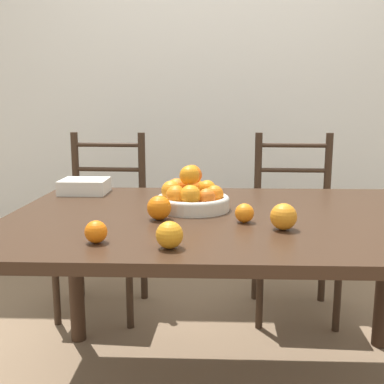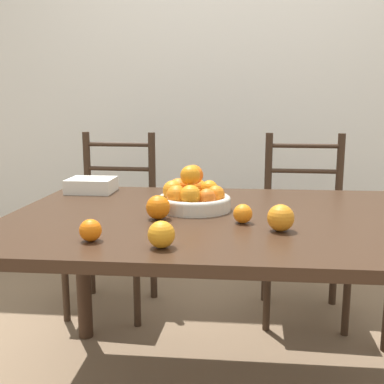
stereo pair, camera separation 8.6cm
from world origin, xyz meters
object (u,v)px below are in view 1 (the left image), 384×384
(chair_left, at_px, (103,224))
(chair_right, at_px, (294,226))
(fruit_bowl, at_px, (191,196))
(orange_loose_1, at_px, (284,217))
(orange_loose_3, at_px, (169,235))
(orange_loose_0, at_px, (159,208))
(orange_loose_2, at_px, (244,213))
(orange_loose_4, at_px, (96,232))
(book_stack, at_px, (85,186))

(chair_left, height_order, chair_right, same)
(fruit_bowl, relative_size, orange_loose_1, 3.27)
(orange_loose_3, bearing_deg, chair_left, 111.25)
(fruit_bowl, bearing_deg, orange_loose_1, -42.50)
(fruit_bowl, relative_size, orange_loose_0, 3.30)
(orange_loose_2, relative_size, orange_loose_4, 0.99)
(fruit_bowl, distance_m, orange_loose_4, 0.49)
(orange_loose_2, bearing_deg, orange_loose_3, -127.65)
(orange_loose_4, bearing_deg, book_stack, 107.61)
(orange_loose_1, relative_size, orange_loose_2, 1.31)
(chair_left, xyz_separation_m, chair_right, (1.03, 0.00, 0.00))
(orange_loose_0, relative_size, chair_right, 0.08)
(orange_loose_2, distance_m, chair_left, 1.18)
(orange_loose_3, xyz_separation_m, book_stack, (-0.44, 0.77, -0.01))
(chair_right, bearing_deg, orange_loose_3, -112.64)
(orange_loose_0, relative_size, orange_loose_2, 1.30)
(chair_left, bearing_deg, orange_loose_1, -48.22)
(fruit_bowl, height_order, chair_left, chair_left)
(orange_loose_4, bearing_deg, chair_right, 56.51)
(fruit_bowl, height_order, orange_loose_2, fruit_bowl)
(orange_loose_3, distance_m, chair_right, 1.35)
(orange_loose_0, relative_size, orange_loose_4, 1.29)
(orange_loose_1, distance_m, chair_left, 1.31)
(chair_left, distance_m, chair_right, 1.03)
(orange_loose_4, bearing_deg, orange_loose_3, -11.42)
(chair_left, bearing_deg, orange_loose_3, -65.46)
(orange_loose_1, bearing_deg, fruit_bowl, 137.50)
(fruit_bowl, distance_m, orange_loose_2, 0.25)
(orange_loose_2, height_order, orange_loose_4, same)
(orange_loose_2, distance_m, chair_right, 1.02)
(orange_loose_3, xyz_separation_m, orange_loose_4, (-0.21, 0.04, -0.01))
(orange_loose_0, bearing_deg, fruit_bowl, 56.78)
(fruit_bowl, xyz_separation_m, chair_left, (-0.51, 0.73, -0.30))
(orange_loose_0, xyz_separation_m, chair_right, (0.62, 0.89, -0.29))
(orange_loose_3, bearing_deg, orange_loose_0, 101.20)
(orange_loose_3, bearing_deg, orange_loose_1, 30.97)
(chair_right, bearing_deg, orange_loose_2, -108.07)
(orange_loose_1, relative_size, orange_loose_3, 1.11)
(orange_loose_0, bearing_deg, book_stack, 129.07)
(orange_loose_4, relative_size, chair_left, 0.06)
(fruit_bowl, relative_size, book_stack, 1.34)
(chair_right, xyz_separation_m, book_stack, (-1.00, -0.43, 0.28))
(chair_left, bearing_deg, chair_right, 3.29)
(chair_left, bearing_deg, orange_loose_4, -74.01)
(chair_right, bearing_deg, book_stack, -154.47)
(fruit_bowl, bearing_deg, chair_right, 54.70)
(fruit_bowl, xyz_separation_m, book_stack, (-0.48, 0.31, -0.02))
(orange_loose_2, bearing_deg, orange_loose_0, 174.64)
(orange_loose_2, distance_m, orange_loose_4, 0.49)
(book_stack, bearing_deg, orange_loose_1, -36.84)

